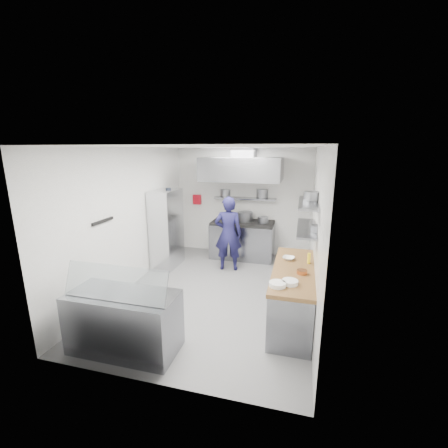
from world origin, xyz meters
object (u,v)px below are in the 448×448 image
(display_case, at_px, (124,322))
(wire_rack, at_px, (167,229))
(chef, at_px, (228,234))
(gas_range, at_px, (242,241))

(display_case, bearing_deg, wire_rack, 104.31)
(display_case, bearing_deg, chef, 77.90)
(wire_rack, bearing_deg, chef, 6.02)
(gas_range, height_order, chef, chef)
(gas_range, relative_size, chef, 0.92)
(gas_range, bearing_deg, chef, -100.24)
(chef, height_order, display_case, chef)
(wire_rack, xyz_separation_m, display_case, (0.78, -3.06, -0.50))
(gas_range, height_order, display_case, gas_range)
(gas_range, relative_size, display_case, 1.07)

